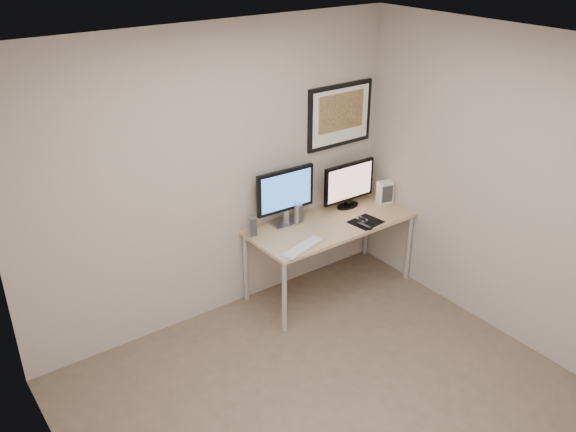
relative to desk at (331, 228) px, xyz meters
The scene contains 13 objects.
floor 1.81m from the desk, 126.53° to the right, with size 3.60×3.60×0.00m, color brown.
room 1.66m from the desk, 137.99° to the right, with size 3.60×3.60×3.60m.
desk is the anchor object (origin of this frame).
framed_art 1.07m from the desk, 43.46° to the left, with size 0.75×0.04×0.60m.
monitor_large 0.56m from the desk, 148.30° to the left, with size 0.59×0.20×0.54m.
monitor_tv 0.50m from the desk, 24.90° to the left, with size 0.59×0.14×0.46m.
speaker_left 0.79m from the desk, 164.98° to the left, with size 0.08×0.08×0.20m, color #A7A7AC.
speaker_right 0.35m from the desk, 146.81° to the left, with size 0.08×0.08×0.20m, color #A7A7AC.
keyboard 0.57m from the desk, 154.25° to the right, with size 0.47×0.13×0.02m, color silver.
mousepad 0.34m from the desk, 36.12° to the right, with size 0.28×0.25×0.00m, color black.
mouse 0.31m from the desk, 31.48° to the right, with size 0.06×0.10×0.03m, color black.
remote 0.33m from the desk, 53.56° to the right, with size 0.04×0.16×0.02m, color black.
fan_unit 0.74m from the desk, ahead, with size 0.14×0.11×0.22m, color silver.
Camera 1 is at (-2.32, -2.55, 3.29)m, focal length 38.00 mm.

